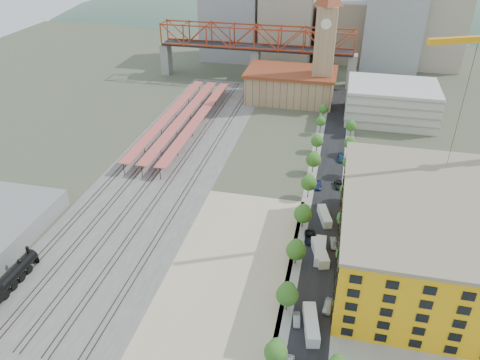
% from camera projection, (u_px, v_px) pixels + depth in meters
% --- Properties ---
extents(ground, '(400.00, 400.00, 0.00)m').
position_uv_depth(ground, '(269.00, 202.00, 134.02)').
color(ground, '#474C38').
rests_on(ground, ground).
extents(ballast_strip, '(36.00, 165.00, 0.06)m').
position_uv_depth(ballast_strip, '(171.00, 160.00, 155.57)').
color(ballast_strip, '#605E59').
rests_on(ballast_strip, ground).
extents(dirt_lot, '(28.00, 67.00, 0.06)m').
position_uv_depth(dirt_lot, '(229.00, 272.00, 108.35)').
color(dirt_lot, tan).
rests_on(dirt_lot, ground).
extents(street_asphalt, '(12.00, 170.00, 0.06)m').
position_uv_depth(street_asphalt, '(329.00, 182.00, 143.54)').
color(street_asphalt, black).
rests_on(street_asphalt, ground).
extents(sidewalk_west, '(3.00, 170.00, 0.04)m').
position_uv_depth(sidewalk_west, '(311.00, 180.00, 144.59)').
color(sidewalk_west, gray).
rests_on(sidewalk_west, ground).
extents(sidewalk_east, '(3.00, 170.00, 0.04)m').
position_uv_depth(sidewalk_east, '(347.00, 184.00, 142.49)').
color(sidewalk_east, gray).
rests_on(sidewalk_east, ground).
extents(construction_pad, '(50.00, 90.00, 0.06)m').
position_uv_depth(construction_pad, '(445.00, 271.00, 108.64)').
color(construction_pad, gray).
rests_on(construction_pad, ground).
extents(rail_tracks, '(26.56, 160.00, 0.18)m').
position_uv_depth(rail_tracks, '(166.00, 160.00, 155.85)').
color(rail_tracks, '#382B23').
rests_on(rail_tracks, ground).
extents(platform_canopies, '(16.00, 80.00, 4.12)m').
position_uv_depth(platform_canopies, '(183.00, 117.00, 177.57)').
color(platform_canopies, '#BA5447').
rests_on(platform_canopies, ground).
extents(station_hall, '(38.00, 24.00, 13.10)m').
position_uv_depth(station_hall, '(291.00, 85.00, 200.37)').
color(station_hall, tan).
rests_on(station_hall, ground).
extents(clock_tower, '(12.00, 12.00, 52.00)m').
position_uv_depth(clock_tower, '(326.00, 36.00, 184.98)').
color(clock_tower, tan).
rests_on(clock_tower, ground).
extents(parking_garage, '(34.00, 26.00, 14.00)m').
position_uv_depth(parking_garage, '(391.00, 102.00, 182.30)').
color(parking_garage, silver).
rests_on(parking_garage, ground).
extents(truss_bridge, '(94.00, 9.60, 25.60)m').
position_uv_depth(truss_bridge, '(256.00, 40.00, 217.27)').
color(truss_bridge, gray).
rests_on(truss_bridge, ground).
extents(construction_building, '(44.60, 50.60, 18.80)m').
position_uv_depth(construction_building, '(441.00, 238.00, 104.43)').
color(construction_building, yellow).
rests_on(construction_building, ground).
extents(street_trees, '(15.40, 124.40, 8.00)m').
position_uv_depth(street_trees, '(327.00, 199.00, 135.16)').
color(street_trees, '#23651E').
rests_on(street_trees, ground).
extents(skyline, '(133.00, 46.00, 60.00)m').
position_uv_depth(skyline, '(332.00, 18.00, 240.36)').
color(skyline, '#9EA0A3').
rests_on(skyline, ground).
extents(distant_hills, '(647.00, 264.00, 227.00)m').
position_uv_depth(distant_hills, '(374.00, 120.00, 384.03)').
color(distant_hills, '#4C6B59').
rests_on(distant_hills, ground).
extents(locomotive, '(3.13, 24.16, 6.04)m').
position_uv_depth(locomotive, '(5.00, 285.00, 101.51)').
color(locomotive, black).
rests_on(locomotive, ground).
extents(site_trailer_a, '(4.38, 10.11, 2.68)m').
position_uv_depth(site_trailer_a, '(311.00, 324.00, 93.28)').
color(site_trailer_a, silver).
rests_on(site_trailer_a, ground).
extents(site_trailer_b, '(5.16, 9.78, 2.59)m').
position_uv_depth(site_trailer_b, '(320.00, 253.00, 112.54)').
color(site_trailer_b, silver).
rests_on(site_trailer_b, ground).
extents(site_trailer_c, '(2.66, 9.48, 2.58)m').
position_uv_depth(site_trailer_c, '(320.00, 251.00, 113.08)').
color(site_trailer_c, silver).
rests_on(site_trailer_c, ground).
extents(site_trailer_d, '(4.60, 8.85, 2.34)m').
position_uv_depth(site_trailer_d, '(324.00, 216.00, 125.83)').
color(site_trailer_d, silver).
rests_on(site_trailer_d, ground).
extents(car_1, '(1.91, 4.15, 1.32)m').
position_uv_depth(car_1, '(297.00, 320.00, 95.23)').
color(car_1, gray).
rests_on(car_1, ground).
extents(car_2, '(3.19, 5.90, 1.57)m').
position_uv_depth(car_2, '(310.00, 237.00, 118.58)').
color(car_2, black).
rests_on(car_2, ground).
extents(car_3, '(2.03, 4.66, 1.33)m').
position_uv_depth(car_3, '(318.00, 186.00, 140.41)').
color(car_3, navy).
rests_on(car_3, ground).
extents(car_4, '(2.43, 4.85, 1.58)m').
position_uv_depth(car_4, '(328.00, 306.00, 98.25)').
color(car_4, silver).
rests_on(car_4, ground).
extents(car_5, '(2.16, 4.60, 1.46)m').
position_uv_depth(car_5, '(333.00, 243.00, 116.55)').
color(car_5, gray).
rests_on(car_5, ground).
extents(car_6, '(3.09, 5.30, 1.39)m').
position_uv_depth(car_6, '(339.00, 185.00, 140.86)').
color(car_6, black).
rests_on(car_6, ground).
extents(car_7, '(2.66, 5.44, 1.52)m').
position_uv_depth(car_7, '(341.00, 158.00, 155.43)').
color(car_7, navy).
rests_on(car_7, ground).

